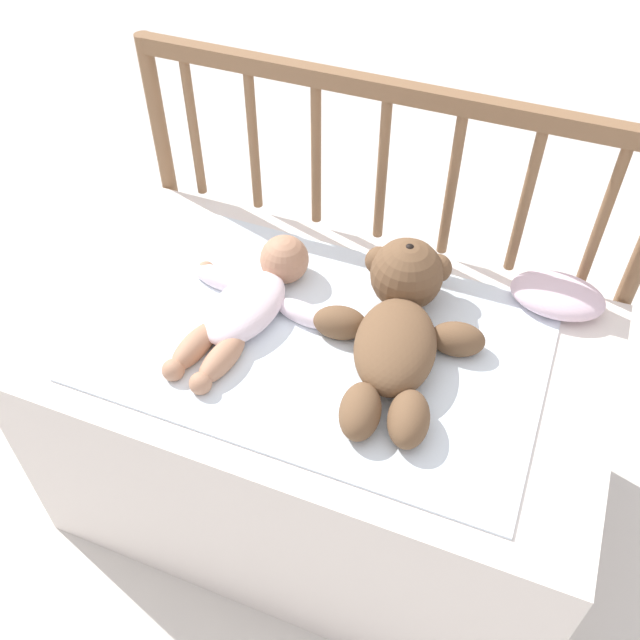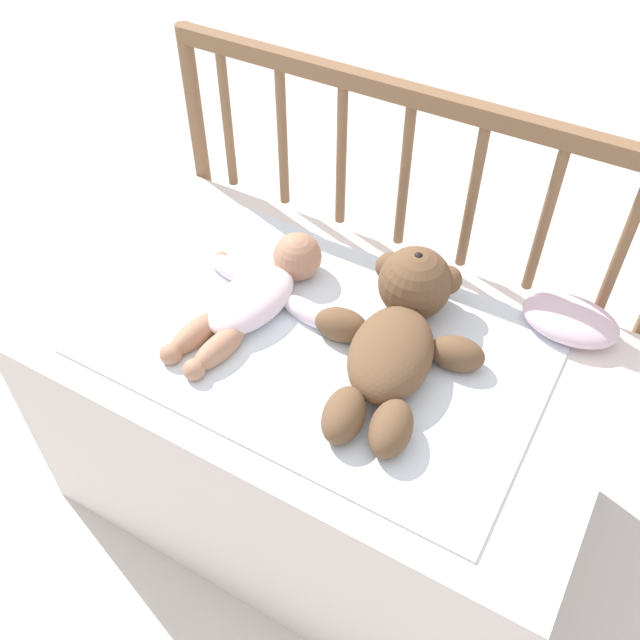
# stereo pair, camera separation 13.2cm
# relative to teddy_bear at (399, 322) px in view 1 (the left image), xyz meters

# --- Properties ---
(ground_plane) EXTENTS (12.00, 12.00, 0.00)m
(ground_plane) POSITION_rel_teddy_bear_xyz_m (-0.14, -0.05, -0.61)
(ground_plane) COLOR silver
(crib_mattress) EXTENTS (1.11, 0.66, 0.56)m
(crib_mattress) POSITION_rel_teddy_bear_xyz_m (-0.14, -0.05, -0.34)
(crib_mattress) COLOR white
(crib_mattress) RESTS_ON ground_plane
(crib_rail) EXTENTS (1.11, 0.04, 0.93)m
(crib_rail) POSITION_rel_teddy_bear_xyz_m (-0.14, 0.30, 0.03)
(crib_rail) COLOR brown
(crib_rail) RESTS_ON ground_plane
(blanket) EXTENTS (0.85, 0.55, 0.01)m
(blanket) POSITION_rel_teddy_bear_xyz_m (-0.14, -0.05, -0.05)
(blanket) COLOR white
(blanket) RESTS_ON crib_mattress
(teddy_bear) EXTENTS (0.34, 0.46, 0.15)m
(teddy_bear) POSITION_rel_teddy_bear_xyz_m (0.00, 0.00, 0.00)
(teddy_bear) COLOR brown
(teddy_bear) RESTS_ON crib_mattress
(baby) EXTENTS (0.34, 0.41, 0.10)m
(baby) POSITION_rel_teddy_bear_xyz_m (-0.29, -0.04, -0.02)
(baby) COLOR white
(baby) RESTS_ON crib_mattress
(small_pillow) EXTENTS (0.19, 0.13, 0.06)m
(small_pillow) POSITION_rel_teddy_bear_xyz_m (0.27, 0.21, -0.03)
(small_pillow) COLOR silver
(small_pillow) RESTS_ON crib_mattress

